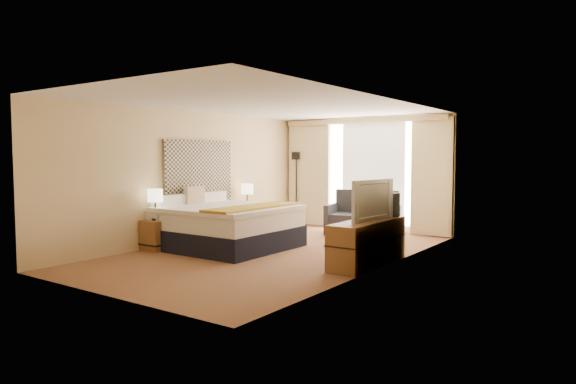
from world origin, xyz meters
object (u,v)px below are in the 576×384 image
Objects in this scene: nightstand_right at (246,221)px; desk_chair at (383,229)px; bed at (225,225)px; television at (367,200)px; lamp_left at (155,196)px; loveseat at (364,220)px; floor_lamp at (296,173)px; lamp_right at (247,189)px; nightstand_left at (158,235)px; media_dresser at (368,242)px.

desk_chair reaches higher than nightstand_right.
bed is 2.07× the size of television.
television is (3.62, 1.19, 0.03)m from lamp_left.
television is at bearing -73.37° from loveseat.
nightstand_right is at bearing -92.70° from floor_lamp.
floor_lamp is 1.87m from lamp_right.
bed is at bearing -140.89° from desk_chair.
nightstand_right is 2.11m from floor_lamp.
bed reaches higher than nightstand_right.
floor_lamp is 4.44m from lamp_left.
loveseat is (1.43, 2.91, -0.09)m from bed.
television reaches higher than bed.
desk_chair reaches higher than nightstand_left.
floor_lamp reaches higher than nightstand_left.
nightstand_right is 3.97m from media_dresser.
loveseat is at bearing 34.09° from television.
floor_lamp is (0.09, 1.85, 1.01)m from nightstand_right.
television is (3.62, -1.40, 0.05)m from lamp_right.
bed reaches higher than media_dresser.
lamp_left is at bearing -162.91° from media_dresser.
desk_chair is 1.94× the size of lamp_left.
floor_lamp is at bearing 87.30° from nightstand_right.
lamp_right is 0.49× the size of television.
nightstand_left is 1.22m from bed.
bed is at bearing -177.11° from media_dresser.
loveseat is at bearing 59.63° from nightstand_left.
bed reaches higher than nightstand_left.
nightstand_left is at bearing -91.15° from floor_lamp.
lamp_right is (-0.00, 2.59, -0.02)m from lamp_left.
lamp_left is (-2.21, -3.90, 0.67)m from loveseat.
nightstand_left is 0.24× the size of bed.
floor_lamp reaches higher than loveseat.
lamp_left is at bearing -130.35° from desk_chair.
floor_lamp is 4.53m from desk_chair.
bed is at bearing 48.21° from nightstand_left.
nightstand_right is 3.98m from television.
nightstand_right is 2.60m from loveseat.
nightstand_left is at bearing -164.16° from media_dresser.
television is (2.84, 0.21, 0.61)m from bed.
floor_lamp is at bearing 155.16° from loveseat.
bed is at bearing -63.16° from nightstand_right.
loveseat is at bearing 30.51° from nightstand_right.
loveseat is at bearing 117.86° from media_dresser.
nightstand_right is 0.31× the size of media_dresser.
loveseat is 2.65m from lamp_right.
lamp_right is (-3.65, 0.82, 0.48)m from desk_chair.
television is (1.41, -2.71, 0.70)m from loveseat.
bed is 1.39× the size of loveseat.
nightstand_right is at bearing 158.60° from media_dresser.
bed is 4.22× the size of lamp_right.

